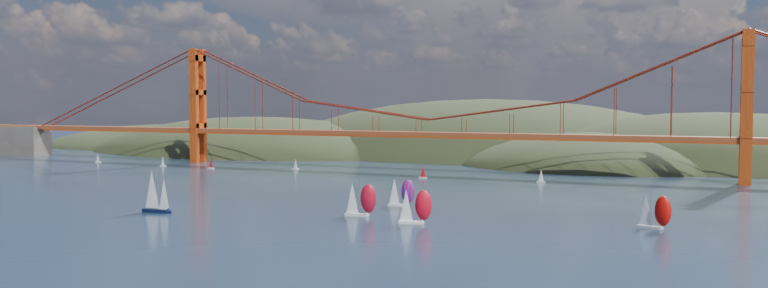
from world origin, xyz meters
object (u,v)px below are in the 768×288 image
racer_0 (360,199)px  racer_1 (414,206)px  sloop_navy (156,192)px  racer_2 (654,211)px  racer_rwb (401,192)px

racer_0 → racer_1: (17.19, -5.43, -0.10)m
sloop_navy → racer_0: 55.07m
racer_1 → racer_0: bearing=147.0°
racer_0 → racer_1: bearing=-25.9°
racer_1 → sloop_navy: bearing=172.9°
racer_1 → racer_2: size_ratio=1.04×
sloop_navy → racer_1: sloop_navy is taller
racer_0 → racer_rwb: (2.58, 21.05, -0.38)m
racer_0 → racer_rwb: bearing=74.6°
sloop_navy → racer_1: bearing=6.1°
racer_0 → racer_2: size_ratio=1.07×
sloop_navy → racer_rwb: sloop_navy is taller
racer_1 → racer_rwb: racer_1 is taller
racer_0 → racer_rwb: racer_0 is taller
racer_2 → sloop_navy: bearing=-150.1°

